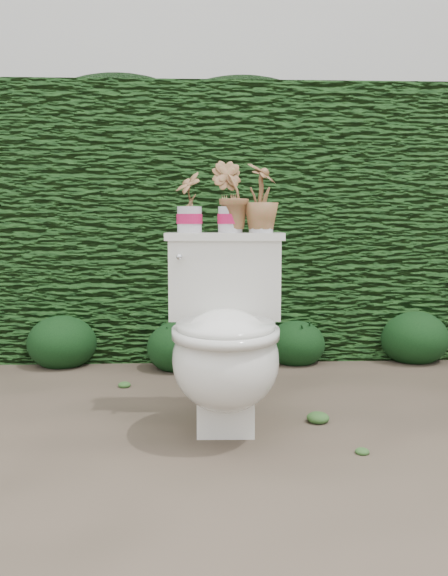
{
  "coord_description": "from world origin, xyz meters",
  "views": [
    {
      "loc": [
        -0.22,
        -2.37,
        0.84
      ],
      "look_at": [
        -0.11,
        0.13,
        0.55
      ],
      "focal_mm": 38.0,
      "sensor_mm": 36.0,
      "label": 1
    }
  ],
  "objects_px": {
    "potted_plant_center": "(230,198)",
    "potted_plant_left": "(189,204)",
    "toilet": "(225,341)",
    "potted_plant_right": "(261,200)"
  },
  "relations": [
    {
      "from": "potted_plant_center",
      "to": "potted_plant_left",
      "type": "bearing_deg",
      "value": 19.72
    },
    {
      "from": "toilet",
      "to": "potted_plant_center",
      "type": "height_order",
      "value": "potted_plant_center"
    },
    {
      "from": "potted_plant_center",
      "to": "potted_plant_right",
      "type": "xyz_separation_m",
      "value": [
        0.13,
        -0.0,
        -0.01
      ]
    },
    {
      "from": "potted_plant_left",
      "to": "potted_plant_right",
      "type": "height_order",
      "value": "potted_plant_right"
    },
    {
      "from": "potted_plant_right",
      "to": "potted_plant_center",
      "type": "bearing_deg",
      "value": 107.86
    },
    {
      "from": "potted_plant_left",
      "to": "potted_plant_center",
      "type": "distance_m",
      "value": 0.18
    },
    {
      "from": "toilet",
      "to": "potted_plant_center",
      "type": "distance_m",
      "value": 0.62
    },
    {
      "from": "potted_plant_left",
      "to": "potted_plant_center",
      "type": "bearing_deg",
      "value": 54.64
    },
    {
      "from": "toilet",
      "to": "potted_plant_left",
      "type": "distance_m",
      "value": 0.61
    },
    {
      "from": "potted_plant_left",
      "to": "toilet",
      "type": "bearing_deg",
      "value": -3.56
    }
  ]
}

